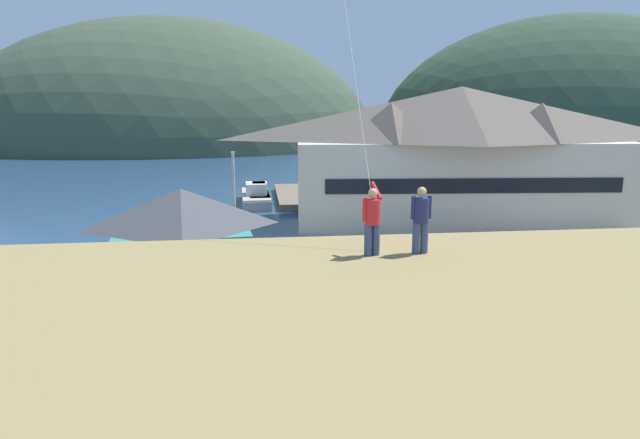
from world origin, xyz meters
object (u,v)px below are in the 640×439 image
parked_car_front_row_red (314,303)px  parked_car_lone_by_shed (300,265)px  moored_boat_inner_slip (260,197)px  person_kite_flyer (372,219)px  moored_boat_outer_mooring (322,187)px  parked_car_mid_row_far (562,268)px  storage_shed_near_lot (183,243)px  harbor_lodge (459,152)px  person_companion (421,218)px  parked_car_mid_row_near (13,280)px  parked_car_back_row_left (518,309)px  parked_car_mid_row_center (57,331)px  wharf_dock (293,196)px  moored_boat_wharfside (256,197)px  parked_car_front_row_silver (432,262)px  parking_light_pole (234,202)px

parked_car_front_row_red → parked_car_lone_by_shed: (-0.12, 6.01, 0.00)m
moored_boat_inner_slip → person_kite_flyer: (2.50, -40.30, 6.09)m
moored_boat_outer_mooring → parked_car_mid_row_far: (8.98, -32.26, 0.34)m
storage_shed_near_lot → parked_car_mid_row_far: 19.75m
harbor_lodge → person_companion: harbor_lodge is taller
harbor_lodge → parked_car_mid_row_near: harbor_lodge is taller
parked_car_mid_row_far → parked_car_lone_by_shed: same height
parked_car_back_row_left → parked_car_mid_row_near: same height
storage_shed_near_lot → parked_car_mid_row_center: size_ratio=1.74×
wharf_dock → person_kite_flyer: (-0.80, -42.17, 6.46)m
parked_car_mid_row_far → person_kite_flyer: bearing=-134.4°
moored_boat_wharfside → parked_car_front_row_silver: moored_boat_wharfside is taller
storage_shed_near_lot → parked_car_front_row_silver: bearing=6.9°
parked_car_mid_row_center → parked_car_mid_row_near: (-4.31, 6.96, 0.00)m
parked_car_mid_row_far → parked_car_mid_row_near: bearing=177.6°
parked_car_mid_row_near → parked_car_front_row_silver: 21.59m
wharf_dock → parked_car_front_row_silver: (5.83, -26.88, 0.71)m
parked_car_front_row_silver → parked_car_front_row_red: bearing=-141.3°
parked_car_lone_by_shed → person_kite_flyer: size_ratio=2.27×
moored_boat_outer_mooring → parked_car_back_row_left: bearing=-84.1°
person_companion → moored_boat_wharfside: bearing=95.9°
storage_shed_near_lot → moored_boat_wharfside: (3.63, 26.36, -2.20)m
moored_boat_outer_mooring → parking_light_pole: bearing=-107.1°
storage_shed_near_lot → person_kite_flyer: person_kite_flyer is taller
moored_boat_outer_mooring → parked_car_lone_by_shed: moored_boat_outer_mooring is taller
storage_shed_near_lot → parked_car_mid_row_near: size_ratio=1.73×
wharf_dock → parked_car_lone_by_shed: bearing=-93.0°
wharf_dock → moored_boat_outer_mooring: moored_boat_outer_mooring is taller
parked_car_mid_row_far → person_companion: person_companion is taller
moored_boat_outer_mooring → parked_car_mid_row_near: (-19.13, -31.08, 0.34)m
parked_car_mid_row_far → parked_car_mid_row_near: same height
parked_car_mid_row_center → parking_light_pole: 13.10m
parked_car_mid_row_center → parking_light_pole: bearing=59.4°
parked_car_mid_row_far → moored_boat_outer_mooring: bearing=105.6°
moored_boat_outer_mooring → person_companion: bearing=-93.6°
parked_car_lone_by_shed → moored_boat_inner_slip: bearing=94.4°
wharf_dock → parked_car_mid_row_near: size_ratio=3.01×
parked_car_front_row_red → moored_boat_wharfside: bearing=94.5°
wharf_dock → person_kite_flyer: size_ratio=6.96×
parked_car_back_row_left → person_companion: (-6.78, -7.78, 5.73)m
moored_boat_inner_slip → person_companion: bearing=-84.6°
parked_car_front_row_red → parking_light_pole: size_ratio=0.62×
harbor_lodge → parked_car_lone_by_shed: bearing=-134.1°
moored_boat_wharfside → parking_light_pole: 21.72m
moored_boat_outer_mooring → parked_car_mid_row_center: 40.82m
parked_car_mid_row_center → parked_car_front_row_silver: same height
parked_car_mid_row_far → parked_car_lone_by_shed: (-13.75, 2.18, 0.00)m
moored_boat_outer_mooring → parked_car_front_row_silver: bearing=-85.4°
parked_car_front_row_red → person_kite_flyer: size_ratio=2.26×
moored_boat_wharfside → parked_car_lone_by_shed: bearing=-84.7°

